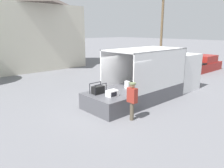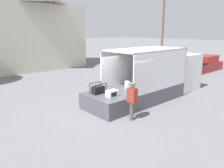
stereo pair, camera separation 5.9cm
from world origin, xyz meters
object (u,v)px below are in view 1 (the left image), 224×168
portable_generator (98,89)px  worker_person (132,98)px  box_truck (163,78)px  pickup_truck_red (200,65)px  utility_pole (162,24)px  microwave (112,93)px

portable_generator → worker_person: (0.20, -2.09, 0.03)m
box_truck → pickup_truck_red: bearing=12.6°
portable_generator → utility_pole: size_ratio=0.08×
pickup_truck_red → utility_pole: utility_pole is taller
worker_person → pickup_truck_red: size_ratio=0.31×
microwave → worker_person: (0.04, -1.25, 0.08)m
microwave → pickup_truck_red: 13.99m
microwave → utility_pole: bearing=28.3°
microwave → pickup_truck_red: (13.78, 2.41, -0.37)m
microwave → portable_generator: size_ratio=0.73×
worker_person → box_truck: bearing=19.4°
utility_pole → box_truck: bearing=-143.7°
box_truck → pickup_truck_red: box_truck is taller
portable_generator → pickup_truck_red: bearing=6.4°
box_truck → portable_generator: box_truck is taller
box_truck → microwave: size_ratio=12.78×
worker_person → pickup_truck_red: (13.74, 3.66, -0.44)m
worker_person → utility_pole: bearing=31.8°
worker_person → utility_pole: (15.49, 9.60, 3.52)m
portable_generator → worker_person: size_ratio=0.43×
worker_person → pickup_truck_red: 14.23m
pickup_truck_red → utility_pole: bearing=73.6°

